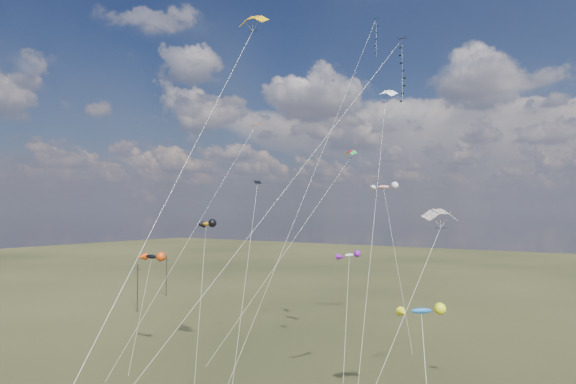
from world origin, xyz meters
The scene contains 15 objects.
utility_pole_near centered at (-38.00, 30.00, 4.09)m, with size 1.40×0.20×8.00m.
utility_pole_far centered at (-46.00, 44.00, 4.09)m, with size 1.40×0.20×8.00m.
diamond_black_high centered at (12.08, 16.34, 28.41)m, with size 15.16×24.74×33.51m.
diamond_navy_tall centered at (4.97, 27.31, 34.86)m, with size 7.01×21.08×40.46m.
diamond_black_mid centered at (-4.16, 16.92, 14.35)m, with size 7.61×14.00×20.57m.
diamond_orange_center centered at (-9.07, 16.47, 18.85)m, with size 6.12×17.73×27.61m.
parafoil_yellow centered at (2.94, 7.70, 34.06)m, with size 7.97×28.71×34.92m.
parafoil_blue_white centered at (8.25, 25.22, 30.07)m, with size 6.74×20.47×30.87m.
parafoil_striped centered at (18.37, 11.51, 16.90)m, with size 3.94×15.92×17.62m.
parafoil_tricolor centered at (0.13, 32.45, 24.56)m, with size 9.33×19.83×25.29m.
novelty_black_orange centered at (-17.04, 14.19, 11.48)m, with size 6.50×7.80×12.08m.
novelty_orange_black centered at (-12.52, 18.81, 15.32)m, with size 9.68×11.44×15.96m.
novelty_white_purple centered at (7.80, 17.01, 12.60)m, with size 4.14×9.91×13.04m.
novelty_redwhite_stripe centered at (0.26, 43.66, 20.47)m, with size 11.01×14.42×21.19m.
novelty_blue_yellow centered at (20.67, 0.22, 11.34)m, with size 4.26×7.53×11.80m.
Camera 1 is at (30.32, -28.14, 17.07)m, focal length 32.00 mm.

